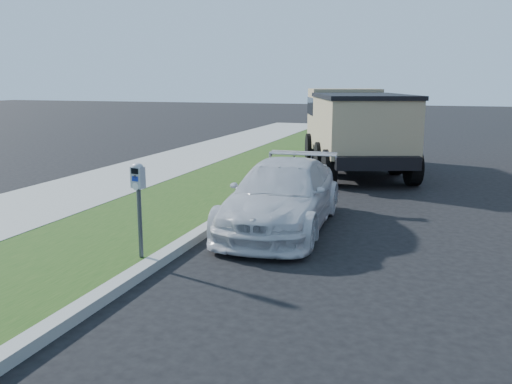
% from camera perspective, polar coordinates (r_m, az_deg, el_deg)
% --- Properties ---
extents(ground, '(120.00, 120.00, 0.00)m').
position_cam_1_polar(ground, '(8.23, 7.15, -8.80)').
color(ground, black).
rests_on(ground, ground).
extents(streetside, '(6.12, 50.00, 0.15)m').
position_cam_1_polar(streetside, '(12.20, -17.36, -2.14)').
color(streetside, gray).
rests_on(streetside, ground).
extents(parking_meter, '(0.23, 0.17, 1.50)m').
position_cam_1_polar(parking_meter, '(8.50, -12.28, 0.25)').
color(parking_meter, '#3F4247').
rests_on(parking_meter, ground).
extents(white_wagon, '(2.04, 4.59, 1.31)m').
position_cam_1_polar(white_wagon, '(10.62, 2.81, -0.38)').
color(white_wagon, silver).
rests_on(white_wagon, ground).
extents(dump_truck, '(4.44, 7.01, 2.58)m').
position_cam_1_polar(dump_truck, '(17.82, 10.29, 6.92)').
color(dump_truck, black).
rests_on(dump_truck, ground).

